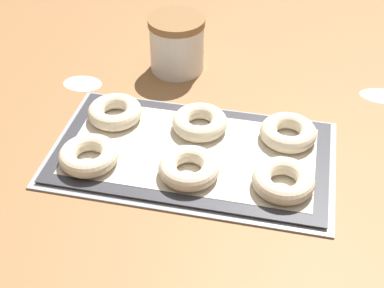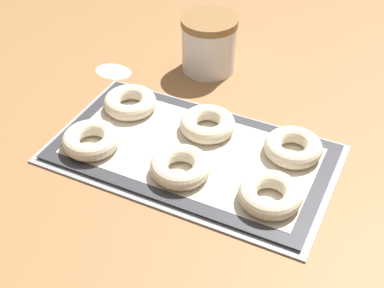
{
  "view_description": "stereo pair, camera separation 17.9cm",
  "coord_description": "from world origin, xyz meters",
  "px_view_note": "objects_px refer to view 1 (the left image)",
  "views": [
    {
      "loc": [
        0.18,
        -0.75,
        0.67
      ],
      "look_at": [
        0.02,
        -0.01,
        0.03
      ],
      "focal_mm": 50.0,
      "sensor_mm": 36.0,
      "label": 1
    },
    {
      "loc": [
        0.35,
        -0.7,
        0.67
      ],
      "look_at": [
        0.02,
        -0.01,
        0.03
      ],
      "focal_mm": 50.0,
      "sensor_mm": 36.0,
      "label": 2
    }
  ],
  "objects_px": {
    "bagel_front_left": "(89,156)",
    "bagel_back_right": "(288,132)",
    "baking_tray": "(192,153)",
    "bagel_front_right": "(283,180)",
    "bagel_back_center": "(200,122)",
    "bagel_front_center": "(189,168)",
    "bagel_back_left": "(115,112)",
    "flour_canister": "(177,44)"
  },
  "relations": [
    {
      "from": "baking_tray",
      "to": "bagel_back_center",
      "type": "bearing_deg",
      "value": 89.28
    },
    {
      "from": "bagel_front_left",
      "to": "bagel_back_left",
      "type": "relative_size",
      "value": 1.0
    },
    {
      "from": "bagel_front_center",
      "to": "bagel_front_right",
      "type": "bearing_deg",
      "value": 1.22
    },
    {
      "from": "bagel_front_center",
      "to": "flour_canister",
      "type": "xyz_separation_m",
      "value": [
        -0.11,
        0.36,
        0.04
      ]
    },
    {
      "from": "bagel_front_center",
      "to": "bagel_back_right",
      "type": "distance_m",
      "value": 0.22
    },
    {
      "from": "bagel_front_left",
      "to": "flour_canister",
      "type": "bearing_deg",
      "value": 78.05
    },
    {
      "from": "baking_tray",
      "to": "bagel_front_right",
      "type": "relative_size",
      "value": 4.91
    },
    {
      "from": "bagel_front_right",
      "to": "flour_canister",
      "type": "relative_size",
      "value": 0.85
    },
    {
      "from": "flour_canister",
      "to": "bagel_front_right",
      "type": "bearing_deg",
      "value": -52.48
    },
    {
      "from": "flour_canister",
      "to": "bagel_back_left",
      "type": "bearing_deg",
      "value": -107.79
    },
    {
      "from": "bagel_front_right",
      "to": "flour_canister",
      "type": "xyz_separation_m",
      "value": [
        -0.27,
        0.36,
        0.04
      ]
    },
    {
      "from": "bagel_back_left",
      "to": "flour_canister",
      "type": "relative_size",
      "value": 0.85
    },
    {
      "from": "flour_canister",
      "to": "bagel_front_left",
      "type": "bearing_deg",
      "value": -101.95
    },
    {
      "from": "bagel_front_center",
      "to": "bagel_back_center",
      "type": "relative_size",
      "value": 1.0
    },
    {
      "from": "bagel_front_left",
      "to": "bagel_front_center",
      "type": "relative_size",
      "value": 1.0
    },
    {
      "from": "baking_tray",
      "to": "bagel_back_right",
      "type": "xyz_separation_m",
      "value": [
        0.17,
        0.07,
        0.02
      ]
    },
    {
      "from": "bagel_front_right",
      "to": "bagel_back_left",
      "type": "xyz_separation_m",
      "value": [
        -0.35,
        0.13,
        0.0
      ]
    },
    {
      "from": "bagel_front_center",
      "to": "flour_canister",
      "type": "distance_m",
      "value": 0.38
    },
    {
      "from": "bagel_front_center",
      "to": "bagel_front_right",
      "type": "xyz_separation_m",
      "value": [
        0.17,
        0.0,
        0.0
      ]
    },
    {
      "from": "baking_tray",
      "to": "flour_canister",
      "type": "distance_m",
      "value": 0.32
    },
    {
      "from": "bagel_back_right",
      "to": "bagel_back_center",
      "type": "bearing_deg",
      "value": -178.4
    },
    {
      "from": "bagel_front_left",
      "to": "bagel_front_right",
      "type": "xyz_separation_m",
      "value": [
        0.35,
        0.01,
        0.0
      ]
    },
    {
      "from": "bagel_front_center",
      "to": "bagel_back_left",
      "type": "xyz_separation_m",
      "value": [
        -0.18,
        0.13,
        0.0
      ]
    },
    {
      "from": "baking_tray",
      "to": "bagel_front_center",
      "type": "height_order",
      "value": "bagel_front_center"
    },
    {
      "from": "bagel_back_right",
      "to": "flour_canister",
      "type": "xyz_separation_m",
      "value": [
        -0.27,
        0.22,
        0.04
      ]
    },
    {
      "from": "bagel_front_left",
      "to": "bagel_front_right",
      "type": "height_order",
      "value": "same"
    },
    {
      "from": "baking_tray",
      "to": "bagel_back_center",
      "type": "height_order",
      "value": "bagel_back_center"
    },
    {
      "from": "bagel_back_center",
      "to": "bagel_back_left",
      "type": "bearing_deg",
      "value": -179.04
    },
    {
      "from": "bagel_front_left",
      "to": "bagel_back_right",
      "type": "xyz_separation_m",
      "value": [
        0.35,
        0.14,
        0.0
      ]
    },
    {
      "from": "bagel_back_center",
      "to": "bagel_back_right",
      "type": "bearing_deg",
      "value": 1.6
    },
    {
      "from": "bagel_front_left",
      "to": "bagel_front_right",
      "type": "bearing_deg",
      "value": 1.58
    },
    {
      "from": "flour_canister",
      "to": "bagel_front_center",
      "type": "bearing_deg",
      "value": -73.35
    },
    {
      "from": "baking_tray",
      "to": "bagel_front_center",
      "type": "relative_size",
      "value": 4.91
    },
    {
      "from": "bagel_back_left",
      "to": "bagel_back_right",
      "type": "height_order",
      "value": "same"
    },
    {
      "from": "bagel_front_left",
      "to": "bagel_back_center",
      "type": "height_order",
      "value": "same"
    },
    {
      "from": "bagel_front_center",
      "to": "bagel_back_left",
      "type": "bearing_deg",
      "value": 144.22
    },
    {
      "from": "baking_tray",
      "to": "flour_canister",
      "type": "bearing_deg",
      "value": 108.59
    },
    {
      "from": "bagel_back_left",
      "to": "flour_canister",
      "type": "distance_m",
      "value": 0.24
    },
    {
      "from": "baking_tray",
      "to": "bagel_front_right",
      "type": "distance_m",
      "value": 0.19
    },
    {
      "from": "bagel_back_left",
      "to": "bagel_front_center",
      "type": "bearing_deg",
      "value": -35.78
    },
    {
      "from": "bagel_front_center",
      "to": "bagel_back_right",
      "type": "relative_size",
      "value": 1.0
    },
    {
      "from": "bagel_back_left",
      "to": "bagel_back_center",
      "type": "height_order",
      "value": "same"
    }
  ]
}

